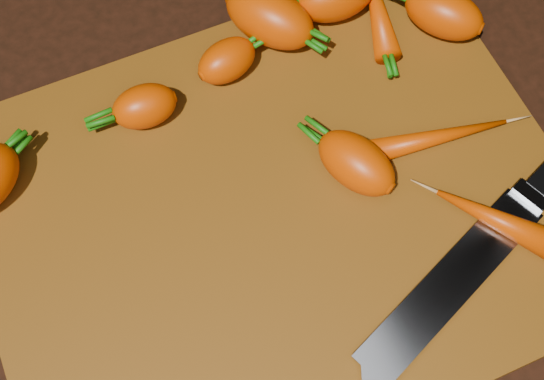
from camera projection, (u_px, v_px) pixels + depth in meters
name	position (u px, v px, depth m)	size (l,w,h in m)	color
ground	(277.00, 216.00, 0.66)	(2.00, 2.00, 0.01)	black
cutting_board	(277.00, 211.00, 0.65)	(0.50, 0.40, 0.01)	#67390B
carrot_1	(144.00, 106.00, 0.67)	(0.06, 0.04, 0.04)	#D13E00
carrot_2	(270.00, 17.00, 0.70)	(0.09, 0.05, 0.05)	#D13E00
carrot_3	(356.00, 163.00, 0.64)	(0.08, 0.04, 0.04)	#D13E00
carrot_5	(227.00, 61.00, 0.69)	(0.06, 0.04, 0.04)	#D13E00
carrot_6	(444.00, 13.00, 0.71)	(0.08, 0.05, 0.05)	#D13E00
carrot_7	(377.00, 5.00, 0.72)	(0.12, 0.03, 0.03)	#D13E00
carrot_8	(431.00, 139.00, 0.66)	(0.14, 0.02, 0.02)	#D13E00
carrot_9	(499.00, 221.00, 0.63)	(0.11, 0.03, 0.03)	#D13E00
knife	(466.00, 267.00, 0.62)	(0.31, 0.15, 0.02)	gray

